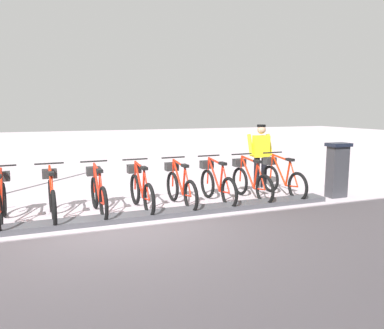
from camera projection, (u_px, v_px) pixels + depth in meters
The scene contains 12 objects.
ground_plane at pixel (114, 221), 6.91m from camera, with size 60.00×60.00×0.00m, color #BCACB5.
dock_rail_base at pixel (114, 219), 6.90m from camera, with size 0.44×9.35×0.10m, color #47474C.
payment_kiosk at pixel (337, 169), 8.72m from camera, with size 0.36×0.52×1.28m.
bike_docked_0 at pixel (281, 178), 8.88m from camera, with size 1.72×0.54×1.02m.
bike_docked_1 at pixel (250, 181), 8.57m from camera, with size 1.72×0.54×1.02m.
bike_docked_2 at pixel (216, 183), 8.27m from camera, with size 1.72×0.54×1.02m.
bike_docked_3 at pixel (180, 186), 7.96m from camera, with size 1.72×0.54×1.02m.
bike_docked_4 at pixel (141, 189), 7.65m from camera, with size 1.72×0.54×1.02m.
bike_docked_5 at pixel (98, 193), 7.35m from camera, with size 1.72×0.54×1.02m.
bike_docked_6 at pixel (52, 196), 7.04m from camera, with size 1.72×0.54×1.02m.
bike_docked_7 at pixel (1, 200), 6.74m from camera, with size 1.72×0.54×1.02m.
worker_near_rack at pixel (261, 154), 9.70m from camera, with size 0.54×0.67×1.66m.
Camera 1 is at (-6.75, 1.07, 2.06)m, focal length 34.92 mm.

